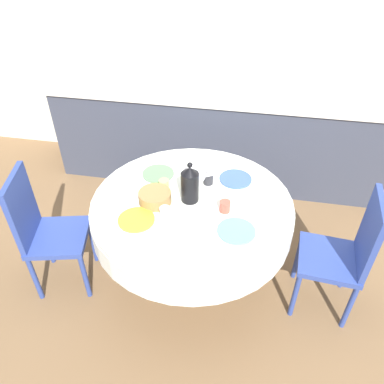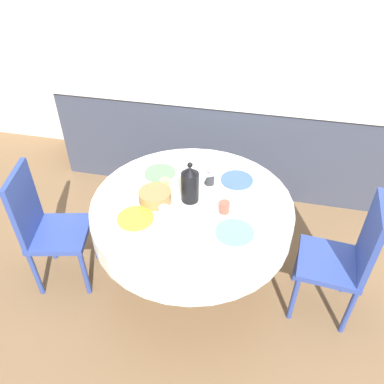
{
  "view_description": "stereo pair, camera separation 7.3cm",
  "coord_description": "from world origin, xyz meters",
  "px_view_note": "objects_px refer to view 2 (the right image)",
  "views": [
    {
      "loc": [
        0.36,
        -1.92,
        2.34
      ],
      "look_at": [
        0.0,
        0.0,
        0.81
      ],
      "focal_mm": 35.0,
      "sensor_mm": 36.0,
      "label": 1
    },
    {
      "loc": [
        0.43,
        -1.91,
        2.34
      ],
      "look_at": [
        0.0,
        0.0,
        0.81
      ],
      "focal_mm": 35.0,
      "sensor_mm": 36.0,
      "label": 2
    }
  ],
  "objects_px": {
    "teapot": "(196,174)",
    "chair_left": "(345,256)",
    "chair_right": "(46,224)",
    "coffee_carafe": "(190,184)"
  },
  "relations": [
    {
      "from": "chair_left",
      "to": "teapot",
      "type": "height_order",
      "value": "chair_left"
    },
    {
      "from": "coffee_carafe",
      "to": "teapot",
      "type": "height_order",
      "value": "coffee_carafe"
    },
    {
      "from": "chair_right",
      "to": "coffee_carafe",
      "type": "xyz_separation_m",
      "value": [
        0.99,
        0.26,
        0.33
      ]
    },
    {
      "from": "chair_left",
      "to": "chair_right",
      "type": "relative_size",
      "value": 1.0
    },
    {
      "from": "chair_left",
      "to": "coffee_carafe",
      "type": "relative_size",
      "value": 3.24
    },
    {
      "from": "coffee_carafe",
      "to": "teapot",
      "type": "xyz_separation_m",
      "value": [
        0.0,
        0.17,
        -0.04
      ]
    },
    {
      "from": "chair_right",
      "to": "coffee_carafe",
      "type": "relative_size",
      "value": 3.24
    },
    {
      "from": "chair_left",
      "to": "coffee_carafe",
      "type": "distance_m",
      "value": 1.11
    },
    {
      "from": "teapot",
      "to": "chair_left",
      "type": "bearing_deg",
      "value": -14.69
    },
    {
      "from": "chair_left",
      "to": "teapot",
      "type": "bearing_deg",
      "value": 80.21
    }
  ]
}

